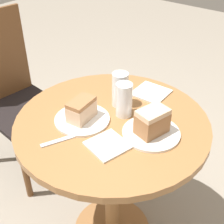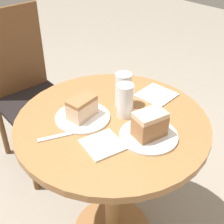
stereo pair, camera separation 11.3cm
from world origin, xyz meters
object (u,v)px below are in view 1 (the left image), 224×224
object	(u,v)px
plate_far	(151,133)
glass_lemonade	(120,91)
cake_slice_near	(82,110)
glass_water	(124,102)
plate_near	(82,119)
chair	(16,97)
cake_slice_far	(152,121)

from	to	relation	value
plate_far	glass_lemonade	distance (m)	0.24
cake_slice_near	glass_water	world-z (taller)	glass_water
glass_water	plate_near	bearing A→B (deg)	141.36
chair	glass_water	size ratio (longest dim) A/B	6.77
plate_far	cake_slice_far	size ratio (longest dim) A/B	1.66
chair	cake_slice_far	world-z (taller)	chair
plate_near	cake_slice_near	bearing A→B (deg)	180.00
cake_slice_near	glass_water	distance (m)	0.17
plate_far	cake_slice_near	distance (m)	0.28
cake_slice_near	cake_slice_far	size ratio (longest dim) A/B	0.93
plate_near	glass_lemonade	world-z (taller)	glass_lemonade
plate_far	cake_slice_far	bearing A→B (deg)	180.00
plate_near	cake_slice_far	distance (m)	0.29
plate_near	cake_slice_far	xyz separation A→B (m)	(0.10, -0.26, 0.05)
cake_slice_far	glass_lemonade	distance (m)	0.23
cake_slice_near	glass_lemonade	distance (m)	0.19
plate_near	cake_slice_far	bearing A→B (deg)	-70.11
cake_slice_far	glass_lemonade	bearing A→B (deg)	67.37
cake_slice_near	glass_lemonade	xyz separation A→B (m)	(0.18, -0.05, 0.01)
plate_far	cake_slice_far	xyz separation A→B (m)	(-0.00, 0.00, 0.05)
chair	glass_lemonade	xyz separation A→B (m)	(0.01, -0.76, 0.32)
chair	glass_water	world-z (taller)	chair
chair	cake_slice_near	distance (m)	0.79
cake_slice_near	glass_water	xyz separation A→B (m)	(0.13, -0.11, 0.01)
cake_slice_near	glass_water	bearing A→B (deg)	-38.64
cake_slice_near	cake_slice_far	xyz separation A→B (m)	(0.10, -0.26, 0.01)
chair	cake_slice_near	xyz separation A→B (m)	(-0.17, -0.71, 0.30)
cake_slice_far	glass_water	distance (m)	0.16
plate_near	glass_lemonade	distance (m)	0.20
glass_lemonade	glass_water	world-z (taller)	glass_lemonade
cake_slice_far	plate_far	bearing A→B (deg)	0.00
glass_water	cake_slice_near	bearing A→B (deg)	141.36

